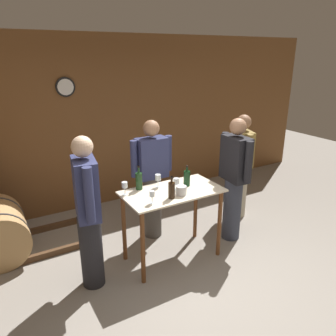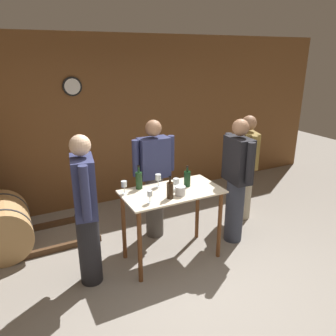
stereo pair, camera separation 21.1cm
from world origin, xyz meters
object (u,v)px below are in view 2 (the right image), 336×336
at_px(person_visitor_with_scarf, 86,209).
at_px(person_visitor_near_door, 237,179).
at_px(wine_bottle_left, 170,190).
at_px(wine_bottle_center, 187,178).
at_px(ice_bucket, 180,191).
at_px(wine_bottle_far_left, 139,180).
at_px(wine_glass_far_side, 176,182).
at_px(wine_glass_near_right, 158,178).
at_px(wine_glass_near_left, 124,184).
at_px(person_visitor_bearded, 154,177).
at_px(person_host, 246,166).
at_px(wine_glass_near_center, 150,194).

relative_size(person_visitor_with_scarf, person_visitor_near_door, 1.01).
xyz_separation_m(wine_bottle_left, wine_bottle_center, (0.34, 0.22, 0.00)).
distance_m(ice_bucket, person_visitor_with_scarf, 1.04).
distance_m(wine_bottle_far_left, wine_glass_far_side, 0.44).
distance_m(wine_glass_near_right, person_visitor_with_scarf, 0.94).
height_order(wine_glass_far_side, ice_bucket, wine_glass_far_side).
bearing_deg(wine_glass_near_left, person_visitor_near_door, -7.39).
relative_size(wine_glass_near_left, person_visitor_bearded, 0.09).
distance_m(wine_glass_near_right, person_visitor_bearded, 0.45).
bearing_deg(ice_bucket, person_visitor_bearded, 88.87).
height_order(person_host, person_visitor_near_door, person_visitor_near_door).
relative_size(wine_bottle_center, ice_bucket, 2.14).
xyz_separation_m(wine_bottle_far_left, wine_glass_far_side, (0.37, -0.23, -0.01)).
bearing_deg(wine_bottle_center, wine_glass_near_right, 155.91).
height_order(wine_bottle_left, wine_bottle_center, same).
relative_size(wine_glass_far_side, person_visitor_with_scarf, 0.08).
bearing_deg(ice_bucket, person_host, 22.41).
relative_size(wine_glass_near_center, person_host, 0.09).
distance_m(wine_bottle_left, person_host, 1.70).
xyz_separation_m(wine_glass_near_center, ice_bucket, (0.39, 0.03, -0.05)).
xyz_separation_m(person_host, person_visitor_with_scarf, (-2.46, -0.44, 0.05)).
xyz_separation_m(wine_glass_near_right, ice_bucket, (0.12, -0.33, -0.06)).
xyz_separation_m(wine_bottle_far_left, person_visitor_bearded, (0.36, 0.35, -0.15)).
xyz_separation_m(person_visitor_with_scarf, person_visitor_near_door, (1.93, -0.02, -0.01)).
distance_m(person_visitor_with_scarf, person_visitor_near_door, 1.93).
xyz_separation_m(wine_bottle_center, ice_bucket, (-0.20, -0.19, -0.05)).
bearing_deg(person_visitor_near_door, ice_bucket, -171.49).
bearing_deg(person_visitor_near_door, wine_bottle_center, 175.41).
height_order(wine_glass_near_right, wine_glass_far_side, wine_glass_near_right).
bearing_deg(wine_glass_far_side, person_visitor_near_door, -1.44).
height_order(wine_bottle_left, person_visitor_bearded, person_visitor_bearded).
distance_m(wine_glass_near_center, wine_glass_near_right, 0.45).
distance_m(wine_bottle_far_left, wine_glass_near_left, 0.21).
bearing_deg(wine_bottle_left, wine_bottle_center, 32.18).
height_order(wine_bottle_far_left, person_host, person_host).
distance_m(person_visitor_with_scarf, person_visitor_bearded, 1.19).
bearing_deg(ice_bucket, wine_glass_near_right, 109.19).
bearing_deg(wine_glass_near_center, person_visitor_with_scarf, 163.91).
bearing_deg(person_visitor_with_scarf, wine_bottle_center, 1.69).
relative_size(wine_glass_near_left, wine_glass_far_side, 1.09).
bearing_deg(ice_bucket, wine_glass_near_center, -175.57).
height_order(wine_bottle_far_left, wine_glass_near_right, wine_bottle_far_left).
relative_size(wine_bottle_far_left, person_visitor_bearded, 0.18).
bearing_deg(wine_bottle_far_left, wine_bottle_center, -19.55).
xyz_separation_m(wine_glass_near_left, wine_glass_far_side, (0.58, -0.17, -0.01)).
xyz_separation_m(wine_bottle_left, wine_glass_near_center, (-0.24, -0.01, 0.00)).
bearing_deg(person_visitor_near_door, wine_bottle_left, -171.35).
xyz_separation_m(wine_bottle_left, person_host, (1.58, 0.61, -0.16)).
xyz_separation_m(wine_bottle_far_left, wine_bottle_left, (0.20, -0.41, -0.01)).
xyz_separation_m(ice_bucket, person_visitor_with_scarf, (-1.03, 0.16, -0.06)).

